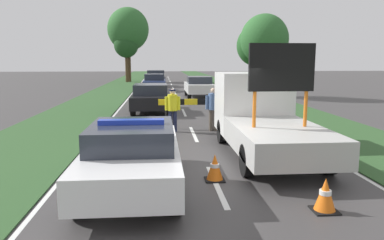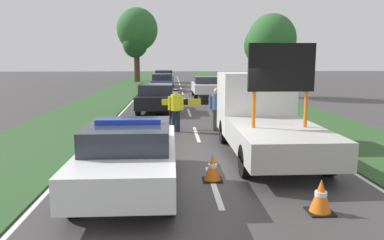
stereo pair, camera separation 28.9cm
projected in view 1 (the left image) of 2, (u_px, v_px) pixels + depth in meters
The scene contains 21 objects.
ground_plane at pixel (211, 173), 9.01m from camera, with size 160.00×160.00×0.00m, color #3D3A3A.
lane_markings at pixel (176, 95), 28.78m from camera, with size 7.06×68.07×0.01m.
grass_verge_left at pixel (104, 96), 28.23m from camera, with size 3.70×120.00×0.03m.
grass_verge_right at pixel (246, 95), 29.13m from camera, with size 3.70×120.00×0.03m.
police_car at pixel (133, 154), 7.85m from camera, with size 1.91×4.69×1.50m.
work_truck at pixel (262, 115), 11.08m from camera, with size 2.21×5.70×3.10m.
road_barrier at pixel (197, 104), 14.85m from camera, with size 3.09×0.08×1.17m.
police_officer at pixel (173, 106), 14.06m from camera, with size 0.58×0.37×1.62m.
pedestrian_civilian at pixel (213, 106), 14.25m from camera, with size 0.59×0.38×1.65m.
traffic_cone_near_police at pixel (215, 168), 8.43m from camera, with size 0.44×0.44×0.61m.
traffic_cone_centre_front at pixel (142, 134), 12.57m from camera, with size 0.35×0.35×0.49m.
traffic_cone_near_truck at pixel (238, 117), 15.76m from camera, with size 0.48×0.48×0.66m.
traffic_cone_behind_barrier at pixel (325, 195), 6.70m from camera, with size 0.45×0.45×0.62m.
queued_car_sedan_black at pixel (151, 98), 19.53m from camera, with size 1.92×4.49×1.45m.
queued_car_van_white at pixel (199, 86), 27.12m from camera, with size 1.88×4.44×1.51m.
queued_car_hatch_blue at pixel (154, 82), 32.48m from camera, with size 1.87×4.02×1.49m.
queued_car_suv_grey at pixel (156, 78), 37.84m from camera, with size 1.91×4.00×1.65m.
roadside_tree_near_left at pixel (126, 45), 44.68m from camera, with size 2.90×2.90×5.97m.
roadside_tree_near_right at pixel (256, 46), 27.38m from camera, with size 2.82×2.82×5.21m.
roadside_tree_mid_left at pixel (264, 40), 26.32m from camera, with size 3.38×3.38×5.89m.
roadside_tree_mid_right at pixel (128, 29), 45.16m from camera, with size 4.95×4.95×8.94m.
Camera 1 is at (-1.19, -8.62, 2.70)m, focal length 35.00 mm.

